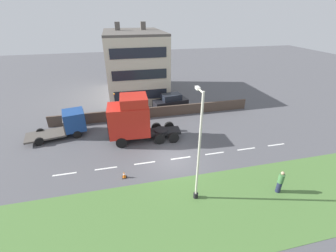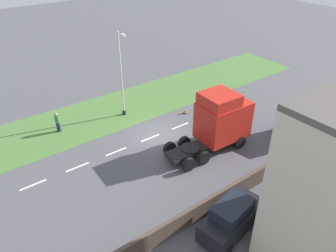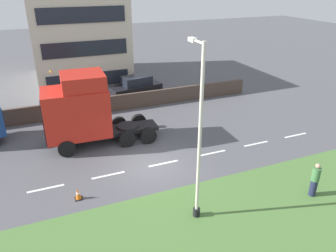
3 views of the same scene
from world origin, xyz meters
name	(u,v)px [view 3 (image 3 of 3)]	position (x,y,z in m)	size (l,w,h in m)	color
ground_plane	(152,166)	(0.00, 0.00, 0.00)	(120.00, 120.00, 0.00)	#515156
grass_verge	(201,237)	(-6.00, 0.00, 0.01)	(7.00, 44.00, 0.01)	#4C7538
lane_markings	(163,163)	(0.00, -0.70, 0.00)	(0.16, 21.00, 0.00)	white
boundary_wall	(113,103)	(9.00, 0.00, 0.63)	(0.25, 24.00, 1.27)	#4C3D33
building_block	(75,36)	(18.37, 1.19, 4.54)	(11.94, 8.07, 10.17)	beige
lorry_cab	(81,111)	(4.10, 3.05, 2.32)	(2.97, 7.06, 4.75)	black
parked_car	(136,89)	(10.72, -2.42, 1.02)	(2.47, 4.61, 2.11)	black
lamp_post	(199,144)	(-4.67, -0.41, 3.58)	(1.28, 0.32, 7.71)	black
pedestrian	(315,180)	(-5.54, -6.33, 0.88)	(0.39, 0.39, 1.78)	#1E233D
traffic_cone_lead	(78,194)	(-1.49, 4.28, 0.28)	(0.36, 0.36, 0.58)	black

